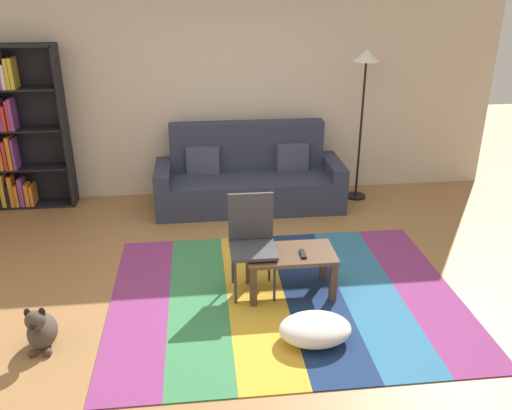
{
  "coord_description": "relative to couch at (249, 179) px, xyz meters",
  "views": [
    {
      "loc": [
        -0.43,
        -4.1,
        2.65
      ],
      "look_at": [
        0.08,
        0.49,
        0.65
      ],
      "focal_mm": 37.38,
      "sensor_mm": 36.0,
      "label": 1
    }
  ],
  "objects": [
    {
      "name": "couch",
      "position": [
        0.0,
        0.0,
        0.0
      ],
      "size": [
        2.26,
        0.8,
        1.0
      ],
      "color": "#2D3347",
      "rests_on": "ground_plane"
    },
    {
      "name": "bookshelf",
      "position": [
        -2.72,
        0.28,
        0.63
      ],
      "size": [
        0.9,
        0.28,
        1.95
      ],
      "color": "black",
      "rests_on": "ground_plane"
    },
    {
      "name": "rug",
      "position": [
        0.11,
        -2.13,
        -0.33
      ],
      "size": [
        3.08,
        2.39,
        0.01
      ],
      "color": "#843370",
      "rests_on": "ground_plane"
    },
    {
      "name": "tv_remote",
      "position": [
        0.26,
        -2.11,
        0.08
      ],
      "size": [
        0.05,
        0.15,
        0.02
      ],
      "primitive_type": "cube",
      "rotation": [
        0.0,
        0.0,
        -0.02
      ],
      "color": "black",
      "rests_on": "coffee_table"
    },
    {
      "name": "ground_plane",
      "position": [
        -0.17,
        -2.02,
        -0.34
      ],
      "size": [
        14.0,
        14.0,
        0.0
      ],
      "primitive_type": "plane",
      "color": "#9E7042"
    },
    {
      "name": "dog",
      "position": [
        -1.86,
        -2.6,
        -0.18
      ],
      "size": [
        0.22,
        0.35,
        0.4
      ],
      "color": "#473D33",
      "rests_on": "ground_plane"
    },
    {
      "name": "folding_chair",
      "position": [
        -0.17,
        -1.94,
        0.2
      ],
      "size": [
        0.4,
        0.4,
        0.9
      ],
      "rotation": [
        0.0,
        0.0,
        -0.3
      ],
      "color": "#38383D",
      "rests_on": "ground_plane"
    },
    {
      "name": "standing_lamp",
      "position": [
        1.4,
        0.09,
        1.22
      ],
      "size": [
        0.32,
        0.32,
        1.86
      ],
      "color": "black",
      "rests_on": "ground_plane"
    },
    {
      "name": "coffee_table",
      "position": [
        0.17,
        -2.05,
        -0.0
      ],
      "size": [
        0.78,
        0.45,
        0.4
      ],
      "color": "#513826",
      "rests_on": "rug"
    },
    {
      "name": "back_wall",
      "position": [
        -0.17,
        0.53,
        1.01
      ],
      "size": [
        6.8,
        0.1,
        2.7
      ],
      "primitive_type": "cube",
      "color": "beige",
      "rests_on": "ground_plane"
    },
    {
      "name": "pouf",
      "position": [
        0.24,
        -2.77,
        -0.22
      ],
      "size": [
        0.57,
        0.42,
        0.2
      ],
      "primitive_type": "ellipsoid",
      "color": "white",
      "rests_on": "rug"
    }
  ]
}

